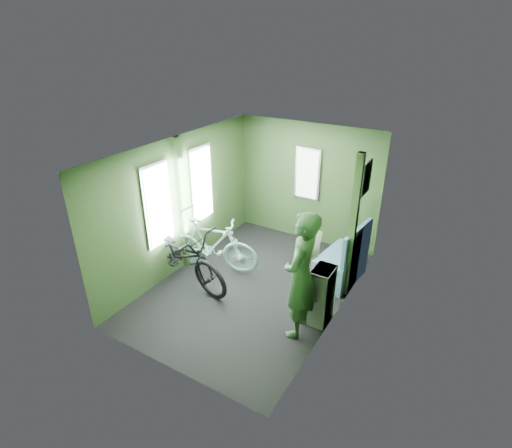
% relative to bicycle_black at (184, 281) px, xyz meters
% --- Properties ---
extents(room, '(4.00, 4.02, 2.31)m').
position_rel_bicycle_black_xyz_m(room, '(1.03, 0.50, 1.44)').
color(room, black).
rests_on(room, ground).
extents(bicycle_black, '(2.17, 1.24, 1.16)m').
position_rel_bicycle_black_xyz_m(bicycle_black, '(0.00, 0.00, 0.00)').
color(bicycle_black, black).
rests_on(bicycle_black, ground).
extents(bicycle_mint, '(1.73, 0.95, 1.04)m').
position_rel_bicycle_black_xyz_m(bicycle_mint, '(0.21, 0.55, 0.00)').
color(bicycle_mint, '#8CCAC3').
rests_on(bicycle_mint, ground).
extents(passenger, '(0.49, 0.74, 1.81)m').
position_rel_bicycle_black_xyz_m(passenger, '(2.15, -0.11, 0.91)').
color(passenger, '#2D522C').
rests_on(passenger, ground).
extents(waste_box, '(0.26, 0.36, 0.88)m').
position_rel_bicycle_black_xyz_m(waste_box, '(2.33, 0.23, 0.44)').
color(waste_box, gray).
rests_on(waste_box, ground).
extents(bench_seat, '(0.65, 1.03, 1.02)m').
position_rel_bicycle_black_xyz_m(bench_seat, '(2.22, 1.39, 0.30)').
color(bench_seat, '#2F4D64').
rests_on(bench_seat, ground).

